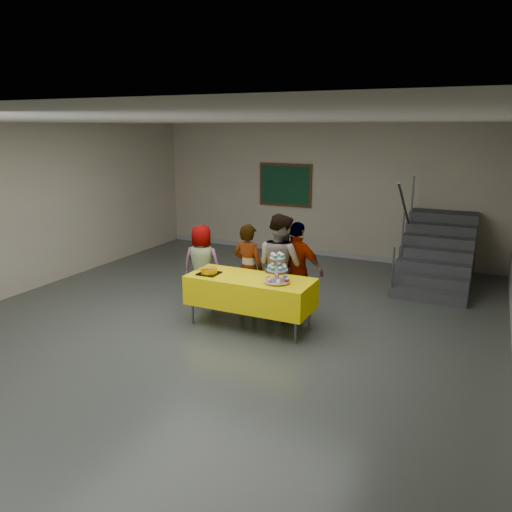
{
  "coord_description": "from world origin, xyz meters",
  "views": [
    {
      "loc": [
        3.53,
        -5.91,
        2.94
      ],
      "look_at": [
        0.43,
        0.62,
        1.05
      ],
      "focal_mm": 35.0,
      "sensor_mm": 36.0,
      "label": 1
    }
  ],
  "objects_px": {
    "cupcake_stand": "(277,271)",
    "schoolchild_c": "(280,266)",
    "bake_table": "(250,291)",
    "schoolchild_b": "(248,268)",
    "staircase": "(438,255)",
    "schoolchild_d": "(297,270)",
    "bear_cake": "(209,270)",
    "noticeboard": "(285,185)",
    "schoolchild_a": "(202,264)"
  },
  "relations": [
    {
      "from": "cupcake_stand",
      "to": "schoolchild_c",
      "type": "relative_size",
      "value": 0.27
    },
    {
      "from": "bake_table",
      "to": "cupcake_stand",
      "type": "relative_size",
      "value": 4.22
    },
    {
      "from": "schoolchild_b",
      "to": "staircase",
      "type": "distance_m",
      "value": 4.08
    },
    {
      "from": "schoolchild_b",
      "to": "schoolchild_d",
      "type": "height_order",
      "value": "schoolchild_d"
    },
    {
      "from": "bear_cake",
      "to": "schoolchild_b",
      "type": "relative_size",
      "value": 0.25
    },
    {
      "from": "bear_cake",
      "to": "schoolchild_d",
      "type": "distance_m",
      "value": 1.38
    },
    {
      "from": "bake_table",
      "to": "staircase",
      "type": "height_order",
      "value": "staircase"
    },
    {
      "from": "schoolchild_d",
      "to": "bear_cake",
      "type": "bearing_deg",
      "value": 43.29
    },
    {
      "from": "schoolchild_b",
      "to": "noticeboard",
      "type": "distance_m",
      "value": 4.2
    },
    {
      "from": "cupcake_stand",
      "to": "schoolchild_d",
      "type": "bearing_deg",
      "value": 89.25
    },
    {
      "from": "schoolchild_a",
      "to": "noticeboard",
      "type": "distance_m",
      "value": 4.06
    },
    {
      "from": "schoolchild_d",
      "to": "staircase",
      "type": "xyz_separation_m",
      "value": [
        1.79,
        3.02,
        -0.27
      ]
    },
    {
      "from": "schoolchild_a",
      "to": "bake_table",
      "type": "bearing_deg",
      "value": 141.32
    },
    {
      "from": "schoolchild_c",
      "to": "bake_table",
      "type": "bearing_deg",
      "value": 91.62
    },
    {
      "from": "schoolchild_b",
      "to": "bear_cake",
      "type": "bearing_deg",
      "value": 70.19
    },
    {
      "from": "bake_table",
      "to": "schoolchild_a",
      "type": "relative_size",
      "value": 1.39
    },
    {
      "from": "bear_cake",
      "to": "staircase",
      "type": "height_order",
      "value": "staircase"
    },
    {
      "from": "bake_table",
      "to": "schoolchild_b",
      "type": "height_order",
      "value": "schoolchild_b"
    },
    {
      "from": "bake_table",
      "to": "schoolchild_c",
      "type": "distance_m",
      "value": 0.68
    },
    {
      "from": "schoolchild_a",
      "to": "schoolchild_b",
      "type": "relative_size",
      "value": 0.93
    },
    {
      "from": "schoolchild_a",
      "to": "schoolchild_c",
      "type": "relative_size",
      "value": 0.82
    },
    {
      "from": "schoolchild_d",
      "to": "schoolchild_a",
      "type": "bearing_deg",
      "value": 11.02
    },
    {
      "from": "schoolchild_b",
      "to": "schoolchild_d",
      "type": "relative_size",
      "value": 0.95
    },
    {
      "from": "schoolchild_b",
      "to": "staircase",
      "type": "xyz_separation_m",
      "value": [
        2.58,
        3.15,
        -0.24
      ]
    },
    {
      "from": "cupcake_stand",
      "to": "staircase",
      "type": "distance_m",
      "value": 4.22
    },
    {
      "from": "schoolchild_b",
      "to": "bake_table",
      "type": "bearing_deg",
      "value": 125.38
    },
    {
      "from": "bear_cake",
      "to": "schoolchild_a",
      "type": "xyz_separation_m",
      "value": [
        -0.56,
        0.7,
        -0.15
      ]
    },
    {
      "from": "schoolchild_a",
      "to": "schoolchild_d",
      "type": "distance_m",
      "value": 1.68
    },
    {
      "from": "bake_table",
      "to": "bear_cake",
      "type": "distance_m",
      "value": 0.7
    },
    {
      "from": "cupcake_stand",
      "to": "staircase",
      "type": "relative_size",
      "value": 0.19
    },
    {
      "from": "cupcake_stand",
      "to": "bear_cake",
      "type": "bearing_deg",
      "value": -178.34
    },
    {
      "from": "schoolchild_a",
      "to": "schoolchild_d",
      "type": "relative_size",
      "value": 0.89
    },
    {
      "from": "bear_cake",
      "to": "schoolchild_d",
      "type": "bearing_deg",
      "value": 35.7
    },
    {
      "from": "bear_cake",
      "to": "schoolchild_a",
      "type": "bearing_deg",
      "value": 128.53
    },
    {
      "from": "schoolchild_c",
      "to": "schoolchild_a",
      "type": "bearing_deg",
      "value": 23.01
    },
    {
      "from": "cupcake_stand",
      "to": "schoolchild_b",
      "type": "bearing_deg",
      "value": 140.54
    },
    {
      "from": "bear_cake",
      "to": "schoolchild_c",
      "type": "distance_m",
      "value": 1.11
    },
    {
      "from": "schoolchild_a",
      "to": "staircase",
      "type": "distance_m",
      "value": 4.67
    },
    {
      "from": "cupcake_stand",
      "to": "schoolchild_b",
      "type": "height_order",
      "value": "schoolchild_b"
    },
    {
      "from": "cupcake_stand",
      "to": "schoolchild_b",
      "type": "relative_size",
      "value": 0.31
    },
    {
      "from": "schoolchild_b",
      "to": "schoolchild_c",
      "type": "xyz_separation_m",
      "value": [
        0.54,
        0.02,
        0.1
      ]
    },
    {
      "from": "cupcake_stand",
      "to": "noticeboard",
      "type": "xyz_separation_m",
      "value": [
        -1.77,
        4.62,
        0.65
      ]
    },
    {
      "from": "noticeboard",
      "to": "staircase",
      "type": "bearing_deg",
      "value": -13.16
    },
    {
      "from": "staircase",
      "to": "cupcake_stand",
      "type": "bearing_deg",
      "value": -115.48
    },
    {
      "from": "bake_table",
      "to": "schoolchild_d",
      "type": "relative_size",
      "value": 1.24
    },
    {
      "from": "bear_cake",
      "to": "noticeboard",
      "type": "distance_m",
      "value": 4.76
    },
    {
      "from": "schoolchild_a",
      "to": "staircase",
      "type": "xyz_separation_m",
      "value": [
        3.47,
        3.12,
        -0.19
      ]
    },
    {
      "from": "schoolchild_d",
      "to": "staircase",
      "type": "relative_size",
      "value": 0.63
    },
    {
      "from": "staircase",
      "to": "noticeboard",
      "type": "xyz_separation_m",
      "value": [
        -3.57,
        0.84,
        1.11
      ]
    },
    {
      "from": "schoolchild_b",
      "to": "schoolchild_a",
      "type": "bearing_deg",
      "value": 4.46
    }
  ]
}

